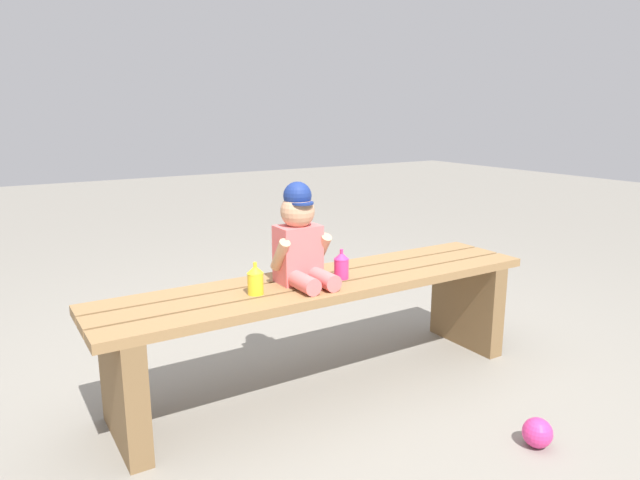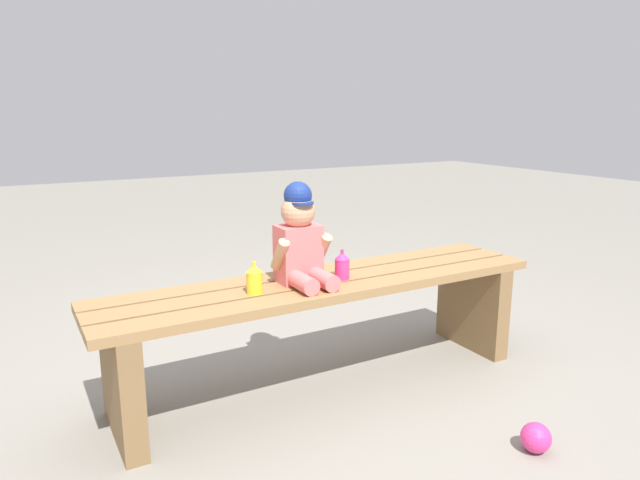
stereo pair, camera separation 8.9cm
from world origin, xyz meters
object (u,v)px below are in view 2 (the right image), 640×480
at_px(toy_ball, 536,438).
at_px(sippy_cup_left, 254,278).
at_px(park_bench, 326,311).
at_px(child_figure, 300,239).
at_px(sippy_cup_right, 342,265).

bearing_deg(toy_ball, sippy_cup_left, 133.29).
height_order(park_bench, sippy_cup_left, sippy_cup_left).
distance_m(park_bench, toy_ball, 0.91).
xyz_separation_m(park_bench, child_figure, (-0.11, 0.01, 0.32)).
bearing_deg(sippy_cup_right, toy_ball, -66.89).
relative_size(sippy_cup_left, toy_ball, 1.19).
bearing_deg(park_bench, child_figure, 175.29).
distance_m(park_bench, sippy_cup_right, 0.21).
distance_m(park_bench, child_figure, 0.34).
height_order(park_bench, child_figure, child_figure).
xyz_separation_m(sippy_cup_left, sippy_cup_right, (0.39, 0.00, 0.00)).
bearing_deg(sippy_cup_right, child_figure, 166.86).
height_order(child_figure, sippy_cup_right, child_figure).
bearing_deg(sippy_cup_left, sippy_cup_right, 0.00).
xyz_separation_m(park_bench, sippy_cup_left, (-0.33, -0.03, 0.20)).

